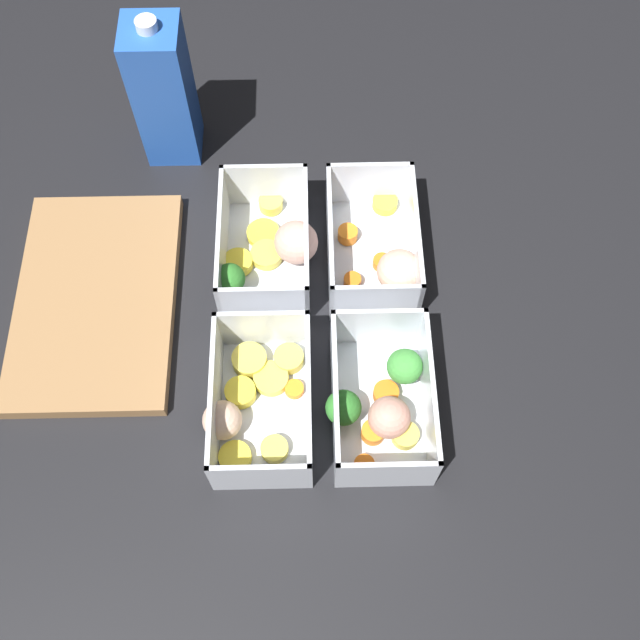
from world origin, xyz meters
TOP-DOWN VIEW (x-y plane):
  - ground_plane at (0.00, 0.00)m, footprint 4.00×4.00m
  - container_near_left at (-0.10, -0.06)m, footprint 0.17×0.11m
  - container_near_right at (0.08, -0.07)m, footprint 0.19×0.12m
  - container_far_left at (-0.10, 0.07)m, footprint 0.17×0.12m
  - container_far_right at (0.10, 0.06)m, footprint 0.18×0.12m
  - juice_carton at (0.27, 0.18)m, footprint 0.07×0.07m
  - cutting_board at (0.04, 0.26)m, footprint 0.28×0.18m

SIDE VIEW (x-z plane):
  - ground_plane at x=0.00m, z-range 0.00..0.00m
  - cutting_board at x=0.04m, z-range 0.00..0.02m
  - container_far_left at x=-0.10m, z-range -0.01..0.06m
  - container_near_right at x=0.08m, z-range -0.01..0.06m
  - container_far_right at x=0.10m, z-range -0.01..0.06m
  - container_near_left at x=-0.10m, z-range -0.01..0.06m
  - juice_carton at x=0.27m, z-range -0.01..0.20m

